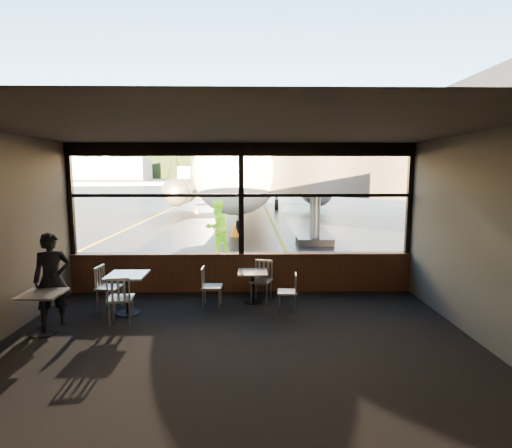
{
  "coord_description": "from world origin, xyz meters",
  "views": [
    {
      "loc": [
        0.19,
        -9.29,
        2.81
      ],
      "look_at": [
        0.36,
        1.0,
        1.5
      ],
      "focal_mm": 28.0,
      "sensor_mm": 36.0,
      "label": 1
    }
  ],
  "objects_px": {
    "airliner": "(248,140)",
    "cafe_table_mid": "(128,294)",
    "chair_near_w": "(212,287)",
    "cafe_table_left": "(43,314)",
    "jet_bridge": "(341,189)",
    "ground_crew": "(217,227)",
    "cone_wing": "(197,210)",
    "chair_near_e": "(287,292)",
    "chair_mid_w": "(109,288)",
    "chair_mid_s": "(121,299)",
    "chair_near_n": "(261,281)",
    "cone_nose": "(235,230)",
    "cone_extra": "(312,237)",
    "passenger": "(52,279)",
    "cafe_table_near": "(253,287)"
  },
  "relations": [
    {
      "from": "chair_mid_w",
      "to": "cone_nose",
      "type": "height_order",
      "value": "chair_mid_w"
    },
    {
      "from": "chair_mid_s",
      "to": "chair_mid_w",
      "type": "relative_size",
      "value": 1.01
    },
    {
      "from": "airliner",
      "to": "cone_extra",
      "type": "xyz_separation_m",
      "value": [
        2.65,
        -14.41,
        -5.04
      ]
    },
    {
      "from": "chair_mid_w",
      "to": "cone_wing",
      "type": "height_order",
      "value": "chair_mid_w"
    },
    {
      "from": "cafe_table_mid",
      "to": "chair_mid_s",
      "type": "xyz_separation_m",
      "value": [
        0.02,
        -0.49,
        0.06
      ]
    },
    {
      "from": "cafe_table_mid",
      "to": "ground_crew",
      "type": "relative_size",
      "value": 0.43
    },
    {
      "from": "airliner",
      "to": "cafe_table_left",
      "type": "height_order",
      "value": "airliner"
    },
    {
      "from": "chair_mid_s",
      "to": "passenger",
      "type": "distance_m",
      "value": 1.29
    },
    {
      "from": "passenger",
      "to": "cone_nose",
      "type": "relative_size",
      "value": 3.1
    },
    {
      "from": "chair_near_n",
      "to": "passenger",
      "type": "distance_m",
      "value": 4.13
    },
    {
      "from": "chair_mid_s",
      "to": "ground_crew",
      "type": "height_order",
      "value": "ground_crew"
    },
    {
      "from": "cafe_table_mid",
      "to": "cone_wing",
      "type": "distance_m",
      "value": 20.47
    },
    {
      "from": "cafe_table_mid",
      "to": "chair_near_w",
      "type": "relative_size",
      "value": 0.95
    },
    {
      "from": "ground_crew",
      "to": "cone_extra",
      "type": "height_order",
      "value": "ground_crew"
    },
    {
      "from": "cafe_table_mid",
      "to": "cone_extra",
      "type": "xyz_separation_m",
      "value": [
        4.97,
        8.04,
        -0.16
      ]
    },
    {
      "from": "airliner",
      "to": "cafe_table_left",
      "type": "distance_m",
      "value": 24.21
    },
    {
      "from": "chair_near_n",
      "to": "cone_wing",
      "type": "bearing_deg",
      "value": -60.37
    },
    {
      "from": "airliner",
      "to": "chair_near_w",
      "type": "height_order",
      "value": "airliner"
    },
    {
      "from": "cone_wing",
      "to": "chair_near_w",
      "type": "bearing_deg",
      "value": -81.68
    },
    {
      "from": "cafe_table_near",
      "to": "cafe_table_mid",
      "type": "bearing_deg",
      "value": -164.87
    },
    {
      "from": "jet_bridge",
      "to": "chair_near_w",
      "type": "distance_m",
      "value": 8.05
    },
    {
      "from": "airliner",
      "to": "chair_mid_w",
      "type": "bearing_deg",
      "value": -95.18
    },
    {
      "from": "chair_mid_w",
      "to": "cone_nose",
      "type": "distance_m",
      "value": 9.85
    },
    {
      "from": "chair_near_e",
      "to": "chair_mid_w",
      "type": "bearing_deg",
      "value": 92.08
    },
    {
      "from": "jet_bridge",
      "to": "chair_near_w",
      "type": "bearing_deg",
      "value": -122.41
    },
    {
      "from": "cafe_table_left",
      "to": "chair_mid_s",
      "type": "xyz_separation_m",
      "value": [
        1.2,
        0.5,
        0.1
      ]
    },
    {
      "from": "cafe_table_mid",
      "to": "chair_near_e",
      "type": "distance_m",
      "value": 3.21
    },
    {
      "from": "jet_bridge",
      "to": "cone_nose",
      "type": "relative_size",
      "value": 18.34
    },
    {
      "from": "ground_crew",
      "to": "cone_wing",
      "type": "relative_size",
      "value": 4.13
    },
    {
      "from": "cone_wing",
      "to": "chair_mid_s",
      "type": "bearing_deg",
      "value": -86.42
    },
    {
      "from": "cone_extra",
      "to": "chair_mid_w",
      "type": "bearing_deg",
      "value": -124.84
    },
    {
      "from": "chair_mid_s",
      "to": "passenger",
      "type": "height_order",
      "value": "passenger"
    },
    {
      "from": "airliner",
      "to": "jet_bridge",
      "type": "xyz_separation_m",
      "value": [
        3.53,
        -15.44,
        -3.04
      ]
    },
    {
      "from": "jet_bridge",
      "to": "cafe_table_near",
      "type": "height_order",
      "value": "jet_bridge"
    },
    {
      "from": "cafe_table_near",
      "to": "chair_mid_w",
      "type": "bearing_deg",
      "value": -171.83
    },
    {
      "from": "cafe_table_left",
      "to": "ground_crew",
      "type": "xyz_separation_m",
      "value": [
        2.48,
        7.0,
        0.58
      ]
    },
    {
      "from": "cafe_table_mid",
      "to": "chair_near_w",
      "type": "distance_m",
      "value": 1.69
    },
    {
      "from": "cafe_table_left",
      "to": "passenger",
      "type": "height_order",
      "value": "passenger"
    },
    {
      "from": "airliner",
      "to": "cafe_table_mid",
      "type": "bearing_deg",
      "value": -93.97
    },
    {
      "from": "chair_near_n",
      "to": "ground_crew",
      "type": "bearing_deg",
      "value": -56.96
    },
    {
      "from": "chair_mid_w",
      "to": "ground_crew",
      "type": "distance_m",
      "value": 6.03
    },
    {
      "from": "chair_near_n",
      "to": "cafe_table_left",
      "type": "bearing_deg",
      "value": 42.37
    },
    {
      "from": "chair_near_w",
      "to": "chair_mid_s",
      "type": "bearing_deg",
      "value": -59.92
    },
    {
      "from": "chair_near_n",
      "to": "cone_extra",
      "type": "xyz_separation_m",
      "value": [
        2.27,
        7.3,
        -0.21
      ]
    },
    {
      "from": "cafe_table_left",
      "to": "cone_nose",
      "type": "bearing_deg",
      "value": 74.72
    },
    {
      "from": "chair_near_w",
      "to": "chair_mid_w",
      "type": "relative_size",
      "value": 0.93
    },
    {
      "from": "chair_near_e",
      "to": "chair_mid_w",
      "type": "relative_size",
      "value": 0.86
    },
    {
      "from": "airliner",
      "to": "cone_nose",
      "type": "distance_m",
      "value": 13.58
    },
    {
      "from": "chair_near_n",
      "to": "passenger",
      "type": "height_order",
      "value": "passenger"
    },
    {
      "from": "jet_bridge",
      "to": "chair_near_n",
      "type": "distance_m",
      "value": 7.24
    }
  ]
}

